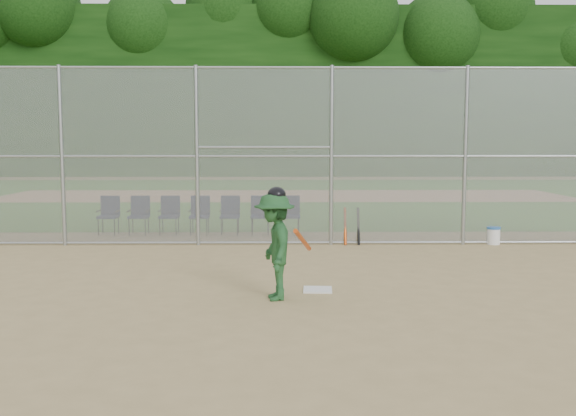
{
  "coord_description": "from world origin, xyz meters",
  "views": [
    {
      "loc": [
        -0.14,
        -9.34,
        2.34
      ],
      "look_at": [
        0.0,
        2.5,
        1.1
      ],
      "focal_mm": 40.0,
      "sensor_mm": 36.0,
      "label": 1
    }
  ],
  "objects_px": {
    "chair_0": "(108,216)",
    "home_plate": "(318,290)",
    "batter_at_plate": "(275,245)",
    "water_cooler": "(493,235)"
  },
  "relations": [
    {
      "from": "chair_0",
      "to": "batter_at_plate",
      "type": "bearing_deg",
      "value": -57.5
    },
    {
      "from": "batter_at_plate",
      "to": "water_cooler",
      "type": "relative_size",
      "value": 4.22
    },
    {
      "from": "chair_0",
      "to": "home_plate",
      "type": "bearing_deg",
      "value": -51.13
    },
    {
      "from": "water_cooler",
      "to": "chair_0",
      "type": "height_order",
      "value": "chair_0"
    },
    {
      "from": "batter_at_plate",
      "to": "chair_0",
      "type": "height_order",
      "value": "batter_at_plate"
    },
    {
      "from": "home_plate",
      "to": "chair_0",
      "type": "height_order",
      "value": "chair_0"
    },
    {
      "from": "batter_at_plate",
      "to": "water_cooler",
      "type": "bearing_deg",
      "value": 45.58
    },
    {
      "from": "water_cooler",
      "to": "chair_0",
      "type": "distance_m",
      "value": 9.3
    },
    {
      "from": "water_cooler",
      "to": "chair_0",
      "type": "relative_size",
      "value": 0.41
    },
    {
      "from": "home_plate",
      "to": "chair_0",
      "type": "bearing_deg",
      "value": 128.87
    }
  ]
}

